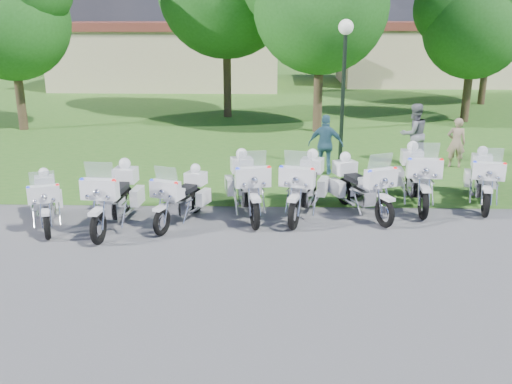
{
  "coord_description": "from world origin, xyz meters",
  "views": [
    {
      "loc": [
        0.68,
        -10.36,
        4.55
      ],
      "look_at": [
        0.36,
        1.2,
        0.95
      ],
      "focal_mm": 40.0,
      "sensor_mm": 36.0,
      "label": 1
    }
  ],
  "objects_px": {
    "lamp_post": "(345,59)",
    "bystander_b": "(414,134)",
    "bystander_c": "(326,145)",
    "motorcycle_3": "(247,185)",
    "motorcycle_1": "(115,196)",
    "motorcycle_7": "(483,178)",
    "motorcycle_0": "(46,200)",
    "motorcycle_5": "(361,186)",
    "motorcycle_6": "(416,176)",
    "motorcycle_2": "(182,196)",
    "motorcycle_4": "(305,185)",
    "bystander_a": "(456,143)"
  },
  "relations": [
    {
      "from": "lamp_post",
      "to": "bystander_b",
      "type": "relative_size",
      "value": 2.31
    },
    {
      "from": "lamp_post",
      "to": "bystander_c",
      "type": "distance_m",
      "value": 2.57
    },
    {
      "from": "motorcycle_3",
      "to": "bystander_c",
      "type": "relative_size",
      "value": 1.44
    },
    {
      "from": "motorcycle_1",
      "to": "motorcycle_7",
      "type": "height_order",
      "value": "motorcycle_1"
    },
    {
      "from": "motorcycle_0",
      "to": "lamp_post",
      "type": "xyz_separation_m",
      "value": [
        7.15,
        5.13,
        2.73
      ]
    },
    {
      "from": "lamp_post",
      "to": "motorcycle_5",
      "type": "bearing_deg",
      "value": -89.81
    },
    {
      "from": "motorcycle_5",
      "to": "motorcycle_6",
      "type": "bearing_deg",
      "value": -178.11
    },
    {
      "from": "motorcycle_5",
      "to": "bystander_c",
      "type": "distance_m",
      "value": 3.54
    },
    {
      "from": "motorcycle_3",
      "to": "lamp_post",
      "type": "xyz_separation_m",
      "value": [
        2.68,
        4.21,
        2.6
      ]
    },
    {
      "from": "bystander_b",
      "to": "bystander_c",
      "type": "bearing_deg",
      "value": 3.95
    },
    {
      "from": "motorcycle_2",
      "to": "motorcycle_4",
      "type": "bearing_deg",
      "value": -147.7
    },
    {
      "from": "motorcycle_6",
      "to": "bystander_b",
      "type": "xyz_separation_m",
      "value": [
        0.87,
        4.07,
        0.22
      ]
    },
    {
      "from": "motorcycle_1",
      "to": "lamp_post",
      "type": "relative_size",
      "value": 0.57
    },
    {
      "from": "motorcycle_7",
      "to": "bystander_c",
      "type": "distance_m",
      "value": 4.58
    },
    {
      "from": "motorcycle_0",
      "to": "motorcycle_7",
      "type": "relative_size",
      "value": 0.86
    },
    {
      "from": "motorcycle_7",
      "to": "bystander_a",
      "type": "distance_m",
      "value": 3.67
    },
    {
      "from": "motorcycle_7",
      "to": "lamp_post",
      "type": "bearing_deg",
      "value": -32.53
    },
    {
      "from": "motorcycle_6",
      "to": "bystander_c",
      "type": "xyz_separation_m",
      "value": [
        -2.0,
        2.79,
        0.15
      ]
    },
    {
      "from": "motorcycle_5",
      "to": "lamp_post",
      "type": "distance_m",
      "value": 4.88
    },
    {
      "from": "motorcycle_1",
      "to": "bystander_b",
      "type": "height_order",
      "value": "bystander_b"
    },
    {
      "from": "motorcycle_2",
      "to": "motorcycle_0",
      "type": "bearing_deg",
      "value": 26.54
    },
    {
      "from": "lamp_post",
      "to": "bystander_b",
      "type": "bearing_deg",
      "value": 15.98
    },
    {
      "from": "motorcycle_0",
      "to": "motorcycle_4",
      "type": "xyz_separation_m",
      "value": [
        5.83,
        0.93,
        0.12
      ]
    },
    {
      "from": "motorcycle_1",
      "to": "motorcycle_3",
      "type": "bearing_deg",
      "value": -157.55
    },
    {
      "from": "motorcycle_3",
      "to": "motorcycle_7",
      "type": "bearing_deg",
      "value": 176.85
    },
    {
      "from": "motorcycle_5",
      "to": "bystander_b",
      "type": "relative_size",
      "value": 1.19
    },
    {
      "from": "motorcycle_1",
      "to": "motorcycle_5",
      "type": "xyz_separation_m",
      "value": [
        5.6,
        1.03,
        -0.02
      ]
    },
    {
      "from": "motorcycle_5",
      "to": "motorcycle_7",
      "type": "distance_m",
      "value": 3.24
    },
    {
      "from": "bystander_a",
      "to": "motorcycle_1",
      "type": "bearing_deg",
      "value": 42.36
    },
    {
      "from": "motorcycle_6",
      "to": "bystander_a",
      "type": "bearing_deg",
      "value": -115.91
    },
    {
      "from": "motorcycle_5",
      "to": "bystander_a",
      "type": "bearing_deg",
      "value": -152.65
    },
    {
      "from": "motorcycle_5",
      "to": "bystander_c",
      "type": "height_order",
      "value": "bystander_c"
    },
    {
      "from": "motorcycle_1",
      "to": "motorcycle_5",
      "type": "height_order",
      "value": "motorcycle_1"
    },
    {
      "from": "motorcycle_2",
      "to": "motorcycle_5",
      "type": "height_order",
      "value": "motorcycle_5"
    },
    {
      "from": "motorcycle_6",
      "to": "motorcycle_7",
      "type": "height_order",
      "value": "motorcycle_6"
    },
    {
      "from": "motorcycle_4",
      "to": "motorcycle_6",
      "type": "height_order",
      "value": "motorcycle_6"
    },
    {
      "from": "lamp_post",
      "to": "bystander_c",
      "type": "bearing_deg",
      "value": -130.41
    },
    {
      "from": "motorcycle_5",
      "to": "bystander_a",
      "type": "height_order",
      "value": "motorcycle_5"
    },
    {
      "from": "motorcycle_2",
      "to": "motorcycle_7",
      "type": "xyz_separation_m",
      "value": [
        7.3,
        1.47,
        0.06
      ]
    },
    {
      "from": "motorcycle_5",
      "to": "motorcycle_0",
      "type": "bearing_deg",
      "value": -15.43
    },
    {
      "from": "bystander_b",
      "to": "bystander_c",
      "type": "relative_size",
      "value": 1.08
    },
    {
      "from": "bystander_b",
      "to": "motorcycle_2",
      "type": "bearing_deg",
      "value": 20.05
    },
    {
      "from": "lamp_post",
      "to": "motorcycle_4",
      "type": "bearing_deg",
      "value": -107.45
    },
    {
      "from": "motorcycle_2",
      "to": "bystander_c",
      "type": "relative_size",
      "value": 1.18
    },
    {
      "from": "motorcycle_1",
      "to": "motorcycle_3",
      "type": "relative_size",
      "value": 0.99
    },
    {
      "from": "motorcycle_0",
      "to": "motorcycle_3",
      "type": "xyz_separation_m",
      "value": [
        4.46,
        0.92,
        0.12
      ]
    },
    {
      "from": "motorcycle_5",
      "to": "motorcycle_6",
      "type": "distance_m",
      "value": 1.63
    },
    {
      "from": "motorcycle_2",
      "to": "motorcycle_3",
      "type": "bearing_deg",
      "value": -137.66
    },
    {
      "from": "motorcycle_2",
      "to": "motorcycle_6",
      "type": "distance_m",
      "value": 5.8
    },
    {
      "from": "bystander_c",
      "to": "motorcycle_3",
      "type": "bearing_deg",
      "value": 70.48
    }
  ]
}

